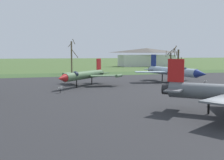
{
  "coord_description": "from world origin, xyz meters",
  "views": [
    {
      "loc": [
        -13.73,
        -15.35,
        5.25
      ],
      "look_at": [
        -2.42,
        19.71,
        1.66
      ],
      "focal_mm": 43.16,
      "sensor_mm": 36.0,
      "label": 1
    }
  ],
  "objects": [
    {
      "name": "bare_tree_center",
      "position": [
        28.59,
        57.47,
        3.52
      ],
      "size": [
        3.69,
        3.66,
        7.1
      ],
      "color": "#42382D",
      "rests_on": "ground"
    },
    {
      "name": "bare_tree_right_of_center",
      "position": [
        31.06,
        57.33,
        3.72
      ],
      "size": [
        3.32,
        3.32,
        7.81
      ],
      "color": "brown",
      "rests_on": "ground"
    },
    {
      "name": "asphalt_apron",
      "position": [
        0.0,
        17.33,
        0.03
      ],
      "size": [
        81.6,
        57.78,
        0.05
      ],
      "primitive_type": "cube",
      "color": "#28282B",
      "rests_on": "ground"
    },
    {
      "name": "info_placard_rear_right",
      "position": [
        12.74,
        19.76,
        0.72
      ],
      "size": [
        0.69,
        0.42,
        1.08
      ],
      "color": "black",
      "rests_on": "ground"
    },
    {
      "name": "grass_verge_strip",
      "position": [
        0.0,
        52.22,
        0.03
      ],
      "size": [
        141.6,
        12.0,
        0.06
      ],
      "primitive_type": "cube",
      "color": "#365129",
      "rests_on": "ground"
    },
    {
      "name": "info_placard_front_right",
      "position": [
        -9.42,
        20.47,
        0.57
      ],
      "size": [
        0.66,
        0.38,
        0.88
      ],
      "color": "black",
      "rests_on": "ground"
    },
    {
      "name": "bare_tree_left_of_center",
      "position": [
        -1.93,
        55.99,
        4.54
      ],
      "size": [
        2.57,
        2.58,
        9.14
      ],
      "color": "brown",
      "rests_on": "ground"
    },
    {
      "name": "jet_fighter_front_right",
      "position": [
        -4.77,
        27.22,
        1.84
      ],
      "size": [
        11.39,
        11.63,
        4.41
      ],
      "color": "#4C6B47",
      "rests_on": "ground"
    },
    {
      "name": "jet_fighter_rear_right",
      "position": [
        11.69,
        27.4,
        2.12
      ],
      "size": [
        12.77,
        15.44,
        5.11
      ],
      "color": "#8EA3B2",
      "rests_on": "ground"
    },
    {
      "name": "visitor_building",
      "position": [
        35.86,
        89.92,
        3.73
      ],
      "size": [
        24.71,
        8.99,
        7.69
      ],
      "color": "beige",
      "rests_on": "ground"
    }
  ]
}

